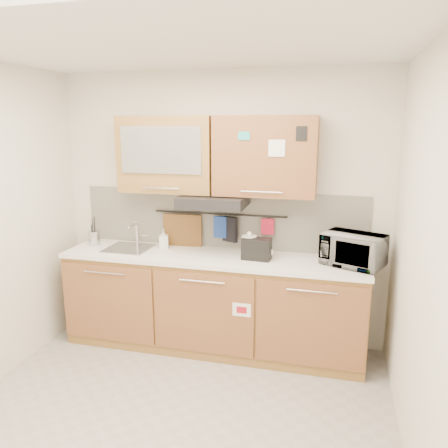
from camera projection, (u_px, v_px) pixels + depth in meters
The scene contains 20 objects.
floor at pixel (168, 426), 3.12m from camera, with size 3.20×3.20×0.00m, color #9E9993.
ceiling at pixel (155, 37), 2.54m from camera, with size 3.20×3.20×0.00m, color white.
wall_back at pixel (220, 209), 4.25m from camera, with size 3.20×3.20×0.00m, color silver.
wall_right at pixel (428, 271), 2.45m from camera, with size 3.00×3.00×0.00m, color silver.
base_cabinet at pixel (212, 307), 4.16m from camera, with size 2.80×0.64×0.88m.
countertop at pixel (212, 257), 4.04m from camera, with size 2.82×0.62×0.04m, color white.
backsplash at pixel (220, 219), 4.26m from camera, with size 2.80×0.02×0.56m, color silver.
upper_cabinets at pixel (215, 155), 3.97m from camera, with size 1.82×0.37×0.70m.
range_hood at pixel (214, 201), 3.99m from camera, with size 0.60×0.46×0.10m, color black.
sink at pixel (129, 248), 4.26m from camera, with size 0.42×0.40×0.26m.
utensil_rail at pixel (219, 214), 4.21m from camera, with size 0.02×0.02×1.30m, color black.
utensil_crock at pixel (94, 238), 4.37m from camera, with size 0.13×0.13×0.29m.
kettle at pixel (249, 247), 3.97m from camera, with size 0.18×0.18×0.24m.
toaster at pixel (257, 249), 3.91m from camera, with size 0.26×0.17×0.19m.
microwave at pixel (353, 250), 3.73m from camera, with size 0.50×0.34×0.27m, color #999999.
soap_bottle at pixel (164, 239), 4.26m from camera, with size 0.09×0.09×0.19m, color #999999.
cutting_board at pixel (183, 238), 4.34m from camera, with size 0.39×0.03×0.48m, color brown.
oven_mitt at pixel (220, 227), 4.22m from camera, with size 0.13×0.03×0.21m, color navy.
dark_pouch at pixel (230, 229), 4.20m from camera, with size 0.15×0.04×0.24m, color black.
pot_holder at pixel (268, 227), 4.10m from camera, with size 0.12×0.02×0.15m, color #BA1834.
Camera 1 is at (1.06, -2.54, 2.10)m, focal length 35.00 mm.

